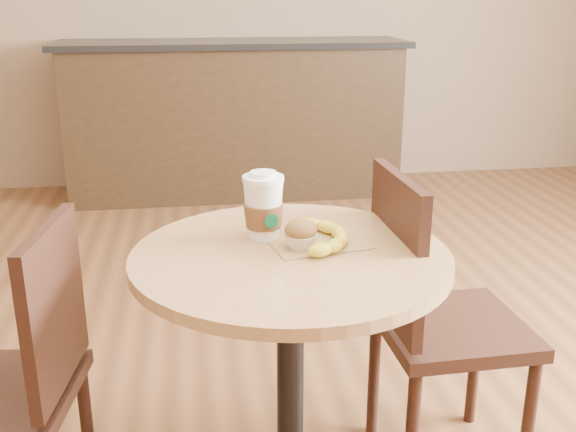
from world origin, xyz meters
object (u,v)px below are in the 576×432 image
object	(u,v)px
chair_right	(432,314)
muffin	(301,234)
chair_left	(17,379)
coffee_cup	(263,209)
banana	(327,236)
cafe_table	(290,322)

from	to	relation	value
chair_right	muffin	distance (m)	0.50
chair_left	muffin	distance (m)	0.77
coffee_cup	banana	bearing A→B (deg)	-37.20
muffin	cafe_table	bearing A→B (deg)	-148.42
cafe_table	banana	distance (m)	0.24
coffee_cup	banana	world-z (taller)	coffee_cup
coffee_cup	cafe_table	bearing A→B (deg)	-79.32
chair_right	muffin	xyz separation A→B (m)	(-0.39, -0.09, 0.29)
cafe_table	coffee_cup	bearing A→B (deg)	115.64
chair_left	muffin	bearing A→B (deg)	101.03
chair_left	coffee_cup	world-z (taller)	coffee_cup
chair_right	chair_left	bearing A→B (deg)	95.17
chair_left	coffee_cup	xyz separation A→B (m)	(0.61, 0.13, 0.36)
chair_left	banana	distance (m)	0.83
chair_right	cafe_table	bearing A→B (deg)	103.11
chair_right	banana	bearing A→B (deg)	99.49
cafe_table	muffin	distance (m)	0.23
cafe_table	chair_right	bearing A→B (deg)	15.04
chair_left	coffee_cup	bearing A→B (deg)	109.90
muffin	banana	world-z (taller)	muffin
muffin	chair_left	bearing A→B (deg)	-176.67
cafe_table	banana	world-z (taller)	banana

